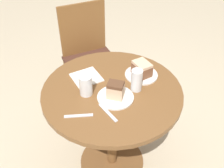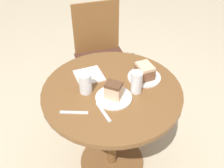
{
  "view_description": "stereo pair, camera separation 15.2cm",
  "coord_description": "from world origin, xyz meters",
  "px_view_note": "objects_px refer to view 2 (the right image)",
  "views": [
    {
      "loc": [
        -0.29,
        -1.14,
        1.72
      ],
      "look_at": [
        0.0,
        0.0,
        0.77
      ],
      "focal_mm": 42.0,
      "sensor_mm": 36.0,
      "label": 1
    },
    {
      "loc": [
        -0.14,
        -1.17,
        1.72
      ],
      "look_at": [
        0.0,
        0.0,
        0.77
      ],
      "focal_mm": 42.0,
      "sensor_mm": 36.0,
      "label": 2
    }
  ],
  "objects_px": {
    "plate_near": "(114,97)",
    "cake_slice_near": "(114,90)",
    "cake_slice_far": "(145,71)",
    "glass_lemonade": "(137,83)",
    "glass_water": "(85,84)",
    "chair": "(101,54)",
    "plate_far": "(144,77)"
  },
  "relations": [
    {
      "from": "chair",
      "to": "plate_near",
      "type": "xyz_separation_m",
      "value": [
        0.01,
        -0.87,
        0.27
      ]
    },
    {
      "from": "chair",
      "to": "cake_slice_far",
      "type": "height_order",
      "value": "chair"
    },
    {
      "from": "chair",
      "to": "glass_lemonade",
      "type": "height_order",
      "value": "chair"
    },
    {
      "from": "cake_slice_far",
      "to": "glass_lemonade",
      "type": "height_order",
      "value": "glass_lemonade"
    },
    {
      "from": "glass_lemonade",
      "to": "glass_water",
      "type": "relative_size",
      "value": 1.1
    },
    {
      "from": "chair",
      "to": "glass_lemonade",
      "type": "relative_size",
      "value": 6.62
    },
    {
      "from": "glass_water",
      "to": "cake_slice_far",
      "type": "bearing_deg",
      "value": 13.43
    },
    {
      "from": "chair",
      "to": "cake_slice_far",
      "type": "distance_m",
      "value": 0.81
    },
    {
      "from": "chair",
      "to": "cake_slice_far",
      "type": "bearing_deg",
      "value": -83.45
    },
    {
      "from": "plate_near",
      "to": "cake_slice_far",
      "type": "xyz_separation_m",
      "value": [
        0.21,
        0.16,
        0.05
      ]
    },
    {
      "from": "plate_near",
      "to": "plate_far",
      "type": "height_order",
      "value": "same"
    },
    {
      "from": "cake_slice_near",
      "to": "glass_lemonade",
      "type": "bearing_deg",
      "value": 18.15
    },
    {
      "from": "chair",
      "to": "cake_slice_near",
      "type": "height_order",
      "value": "chair"
    },
    {
      "from": "plate_near",
      "to": "cake_slice_far",
      "type": "height_order",
      "value": "cake_slice_far"
    },
    {
      "from": "plate_near",
      "to": "cake_slice_near",
      "type": "xyz_separation_m",
      "value": [
        -0.0,
        0.0,
        0.05
      ]
    },
    {
      "from": "glass_water",
      "to": "glass_lemonade",
      "type": "bearing_deg",
      "value": -6.45
    },
    {
      "from": "plate_far",
      "to": "chair",
      "type": "bearing_deg",
      "value": 106.86
    },
    {
      "from": "cake_slice_near",
      "to": "glass_lemonade",
      "type": "relative_size",
      "value": 0.83
    },
    {
      "from": "chair",
      "to": "cake_slice_near",
      "type": "distance_m",
      "value": 0.93
    },
    {
      "from": "cake_slice_far",
      "to": "glass_water",
      "type": "height_order",
      "value": "glass_water"
    },
    {
      "from": "plate_far",
      "to": "cake_slice_far",
      "type": "bearing_deg",
      "value": 90.0
    },
    {
      "from": "plate_far",
      "to": "glass_lemonade",
      "type": "height_order",
      "value": "glass_lemonade"
    },
    {
      "from": "glass_water",
      "to": "cake_slice_near",
      "type": "bearing_deg",
      "value": -26.21
    },
    {
      "from": "plate_near",
      "to": "glass_lemonade",
      "type": "xyz_separation_m",
      "value": [
        0.13,
        0.04,
        0.06
      ]
    },
    {
      "from": "plate_far",
      "to": "cake_slice_near",
      "type": "xyz_separation_m",
      "value": [
        -0.21,
        -0.16,
        0.05
      ]
    },
    {
      "from": "chair",
      "to": "glass_water",
      "type": "xyz_separation_m",
      "value": [
        -0.15,
        -0.8,
        0.31
      ]
    },
    {
      "from": "chair",
      "to": "plate_far",
      "type": "distance_m",
      "value": 0.79
    },
    {
      "from": "cake_slice_near",
      "to": "cake_slice_far",
      "type": "xyz_separation_m",
      "value": [
        0.21,
        0.16,
        -0.01
      ]
    },
    {
      "from": "chair",
      "to": "glass_lemonade",
      "type": "xyz_separation_m",
      "value": [
        0.14,
        -0.83,
        0.32
      ]
    },
    {
      "from": "glass_water",
      "to": "chair",
      "type": "bearing_deg",
      "value": 79.37
    },
    {
      "from": "chair",
      "to": "plate_far",
      "type": "relative_size",
      "value": 4.35
    },
    {
      "from": "chair",
      "to": "cake_slice_near",
      "type": "bearing_deg",
      "value": -99.89
    }
  ]
}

